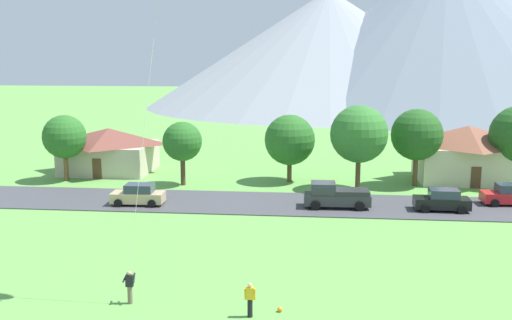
{
  "coord_description": "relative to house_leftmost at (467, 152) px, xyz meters",
  "views": [
    {
      "loc": [
        4.38,
        -16.32,
        12.12
      ],
      "look_at": [
        1.3,
        13.89,
        6.66
      ],
      "focal_mm": 41.79,
      "sensor_mm": 36.0,
      "label": 1
    }
  ],
  "objects": [
    {
      "name": "parked_car_red_mid_west",
      "position": [
        1.09,
        -9.7,
        -1.87
      ],
      "size": [
        4.26,
        2.2,
        1.68
      ],
      "color": "red",
      "rests_on": "road_strip"
    },
    {
      "name": "pickup_truck_charcoal_west_side",
      "position": [
        -12.9,
        -11.99,
        -1.68
      ],
      "size": [
        5.25,
        2.43,
        1.99
      ],
      "color": "#333338",
      "rests_on": "road_strip"
    },
    {
      "name": "parked_car_black_west_end",
      "position": [
        -4.67,
        -12.12,
        -1.87
      ],
      "size": [
        4.23,
        2.14,
        1.68
      ],
      "color": "black",
      "rests_on": "road_strip"
    },
    {
      "name": "tree_far_right",
      "position": [
        -16.96,
        -2.44,
        1.28
      ],
      "size": [
        4.78,
        4.78,
        6.43
      ],
      "color": "brown",
      "rests_on": "ground"
    },
    {
      "name": "tree_right_of_center",
      "position": [
        -10.69,
        -5.22,
        2.3
      ],
      "size": [
        5.13,
        5.13,
        7.62
      ],
      "color": "brown",
      "rests_on": "ground"
    },
    {
      "name": "tree_near_left",
      "position": [
        -26.74,
        -4.94,
        1.34
      ],
      "size": [
        3.64,
        3.64,
        5.93
      ],
      "color": "#4C3823",
      "rests_on": "ground"
    },
    {
      "name": "watcher_person",
      "position": [
        -17.4,
        -32.31,
        -1.86
      ],
      "size": [
        0.56,
        0.24,
        1.68
      ],
      "color": "black",
      "rests_on": "ground"
    },
    {
      "name": "mountain_far_west_ridge",
      "position": [
        -12.14,
        81.21,
        10.37
      ],
      "size": [
        82.74,
        82.74,
        26.23
      ],
      "primitive_type": "cone",
      "color": "#8E939E",
      "rests_on": "ground"
    },
    {
      "name": "mountain_central_ridge",
      "position": [
        28.98,
        113.17,
        16.94
      ],
      "size": [
        125.91,
        125.91,
        39.36
      ],
      "primitive_type": "cone",
      "color": "gray",
      "rests_on": "ground"
    },
    {
      "name": "house_left_center",
      "position": [
        -35.72,
        0.63,
        -0.4
      ],
      "size": [
        9.3,
        7.91,
        4.52
      ],
      "color": "beige",
      "rests_on": "ground"
    },
    {
      "name": "tree_near_right",
      "position": [
        -38.35,
        -4.16,
        1.51
      ],
      "size": [
        4.13,
        4.13,
        6.34
      ],
      "color": "brown",
      "rests_on": "ground"
    },
    {
      "name": "parked_car_tan_mid_east",
      "position": [
        -28.66,
        -12.71,
        -1.87
      ],
      "size": [
        4.25,
        2.18,
        1.68
      ],
      "color": "tan",
      "rests_on": "road_strip"
    },
    {
      "name": "mountain_west_ridge",
      "position": [
        13.46,
        81.09,
        14.08
      ],
      "size": [
        94.36,
        94.36,
        33.63
      ],
      "primitive_type": "cone",
      "color": "slate",
      "rests_on": "ground"
    },
    {
      "name": "road_strip",
      "position": [
        -18.87,
        -11.13,
        -2.7
      ],
      "size": [
        160.0,
        7.52,
        0.08
      ],
      "primitive_type": "cube",
      "color": "#424247",
      "rests_on": "ground"
    },
    {
      "name": "soccer_ball",
      "position": [
        -16.06,
        -31.63,
        -2.62
      ],
      "size": [
        0.24,
        0.24,
        0.24
      ],
      "primitive_type": "sphere",
      "color": "orange",
      "rests_on": "ground"
    },
    {
      "name": "tree_left_of_center",
      "position": [
        -5.34,
        -3.18,
        2.03
      ],
      "size": [
        4.71,
        4.71,
        7.15
      ],
      "color": "brown",
      "rests_on": "ground"
    },
    {
      "name": "house_leftmost",
      "position": [
        0.0,
        0.0,
        0.0
      ],
      "size": [
        9.99,
        7.87,
        5.29
      ],
      "color": "beige",
      "rests_on": "ground"
    },
    {
      "name": "mountain_far_east_ridge",
      "position": [
        3.06,
        107.82,
        9.63
      ],
      "size": [
        99.88,
        99.88,
        24.75
      ],
      "primitive_type": "cone",
      "color": "gray",
      "rests_on": "ground"
    }
  ]
}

